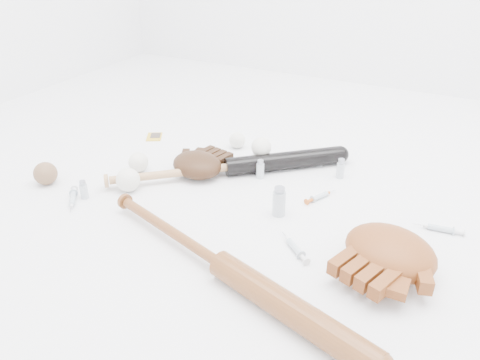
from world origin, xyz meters
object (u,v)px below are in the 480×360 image
at_px(bat_dark, 229,167).
at_px(bat_wood, 222,265).
at_px(glove_dark, 197,164).
at_px(pedestal, 261,161).

height_order(bat_dark, bat_wood, bat_wood).
height_order(bat_dark, glove_dark, glove_dark).
relative_size(bat_wood, glove_dark, 4.18).
distance_m(bat_dark, glove_dark, 0.11).
relative_size(glove_dark, pedestal, 2.99).
relative_size(bat_dark, pedestal, 12.02).
xyz_separation_m(bat_dark, pedestal, (0.07, 0.12, -0.01)).
bearing_deg(bat_dark, bat_wood, -104.40).
xyz_separation_m(bat_dark, glove_dark, (-0.10, -0.05, 0.01)).
bearing_deg(bat_wood, bat_dark, 133.95).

